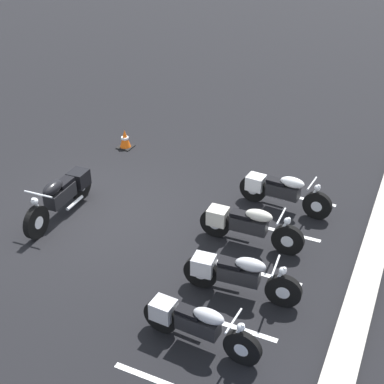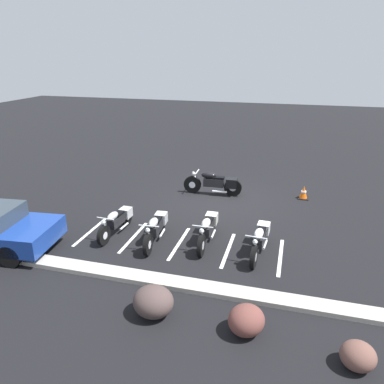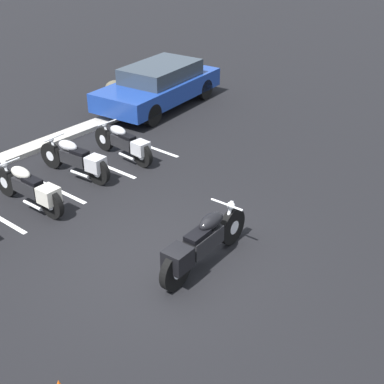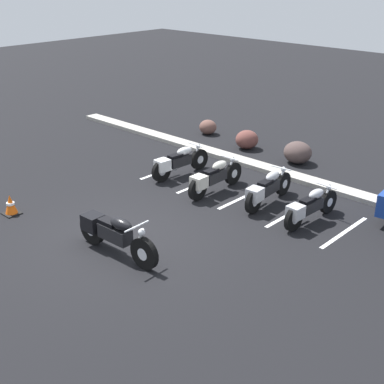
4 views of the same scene
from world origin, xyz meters
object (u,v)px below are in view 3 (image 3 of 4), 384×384
(parked_bike_2, at_px, (77,159))
(landscape_rock_2, at_px, (116,88))
(car_blue, at_px, (159,85))
(parked_bike_3, at_px, (125,143))
(parked_bike_1, at_px, (30,188))
(motorcycle_black_featured, at_px, (201,243))

(parked_bike_2, relative_size, landscape_rock_2, 3.08)
(car_blue, bearing_deg, parked_bike_3, 24.15)
(parked_bike_2, distance_m, parked_bike_3, 1.37)
(parked_bike_3, bearing_deg, parked_bike_2, 86.64)
(parked_bike_3, bearing_deg, parked_bike_1, 97.29)
(parked_bike_2, xyz_separation_m, landscape_rock_2, (4.61, 3.61, -0.20))
(parked_bike_3, distance_m, car_blue, 3.89)
(parked_bike_1, xyz_separation_m, parked_bike_2, (1.52, 0.36, -0.01))
(motorcycle_black_featured, relative_size, parked_bike_3, 1.16)
(parked_bike_3, bearing_deg, landscape_rock_2, -37.29)
(car_blue, bearing_deg, parked_bike_2, 14.73)
(motorcycle_black_featured, distance_m, landscape_rock_2, 9.67)
(parked_bike_2, height_order, parked_bike_3, parked_bike_2)
(parked_bike_1, distance_m, parked_bike_3, 2.89)
(parked_bike_1, distance_m, landscape_rock_2, 7.30)
(motorcycle_black_featured, bearing_deg, parked_bike_2, 75.89)
(parked_bike_1, relative_size, landscape_rock_2, 3.12)
(car_blue, relative_size, landscape_rock_2, 6.47)
(motorcycle_black_featured, xyz_separation_m, parked_bike_3, (2.26, 4.18, -0.07))
(motorcycle_black_featured, xyz_separation_m, landscape_rock_2, (5.50, 7.95, -0.25))
(landscape_rock_2, bearing_deg, car_blue, -86.52)
(parked_bike_2, relative_size, car_blue, 0.48)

